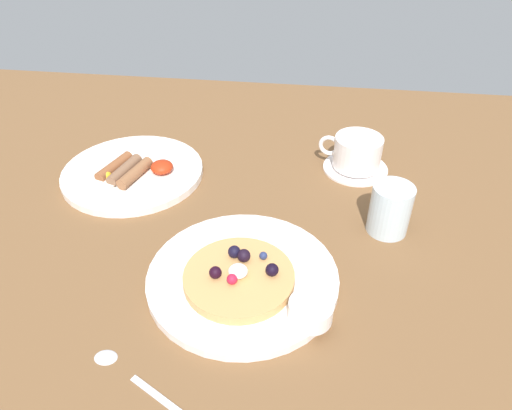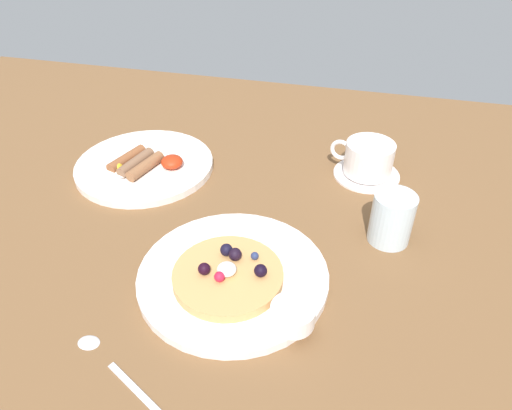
{
  "view_description": "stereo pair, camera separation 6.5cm",
  "coord_description": "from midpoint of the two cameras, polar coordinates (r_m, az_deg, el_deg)",
  "views": [
    {
      "loc": [
        15.9,
        -57.25,
        48.79
      ],
      "look_at": [
        8.11,
        1.84,
        4.0
      ],
      "focal_mm": 33.13,
      "sensor_mm": 36.0,
      "label": 1
    },
    {
      "loc": [
        22.32,
        -56.04,
        48.79
      ],
      "look_at": [
        8.11,
        1.84,
        4.0
      ],
      "focal_mm": 33.13,
      "sensor_mm": 36.0,
      "label": 2
    }
  ],
  "objects": [
    {
      "name": "ground_plane",
      "position": [
        0.78,
        -8.51,
        -3.65
      ],
      "size": [
        168.28,
        120.82,
        3.0
      ],
      "primitive_type": "cube",
      "color": "brown"
    },
    {
      "name": "pancake_plate",
      "position": [
        0.67,
        -4.42,
        -8.79
      ],
      "size": [
        26.93,
        26.93,
        1.37
      ],
      "primitive_type": "cylinder",
      "color": "white",
      "rests_on": "ground_plane"
    },
    {
      "name": "pancake_with_berries",
      "position": [
        0.65,
        -4.95,
        -8.69
      ],
      "size": [
        15.29,
        15.29,
        3.26
      ],
      "color": "tan",
      "rests_on": "pancake_plate"
    },
    {
      "name": "syrup_ramekin",
      "position": [
        0.6,
        3.47,
        -12.76
      ],
      "size": [
        5.66,
        5.66,
        2.69
      ],
      "color": "white",
      "rests_on": "pancake_plate"
    },
    {
      "name": "breakfast_plate",
      "position": [
        0.92,
        -16.61,
        3.73
      ],
      "size": [
        25.96,
        25.96,
        1.37
      ],
      "primitive_type": "cylinder",
      "color": "white",
      "rests_on": "ground_plane"
    },
    {
      "name": "fried_breakfast",
      "position": [
        0.9,
        -17.1,
        3.92
      ],
      "size": [
        14.69,
        10.25,
        2.44
      ],
      "color": "brown",
      "rests_on": "breakfast_plate"
    },
    {
      "name": "coffee_saucer",
      "position": [
        0.92,
        9.92,
        4.44
      ],
      "size": [
        12.24,
        12.24,
        0.88
      ],
      "primitive_type": "cylinder",
      "color": "white",
      "rests_on": "ground_plane"
    },
    {
      "name": "coffee_cup",
      "position": [
        0.9,
        10.06,
        6.35
      ],
      "size": [
        11.82,
        8.86,
        5.92
      ],
      "color": "white",
      "rests_on": "coffee_saucer"
    },
    {
      "name": "teaspoon",
      "position": [
        0.61,
        -18.64,
        -18.63
      ],
      "size": [
        14.0,
        8.07,
        0.6
      ],
      "color": "silver",
      "rests_on": "ground_plane"
    },
    {
      "name": "water_glass",
      "position": [
        0.75,
        13.53,
        -0.58
      ],
      "size": [
        6.45,
        6.45,
        8.23
      ],
      "primitive_type": "cylinder",
      "color": "silver",
      "rests_on": "ground_plane"
    }
  ]
}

